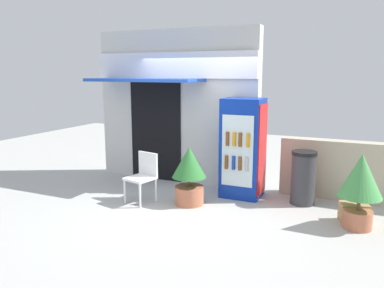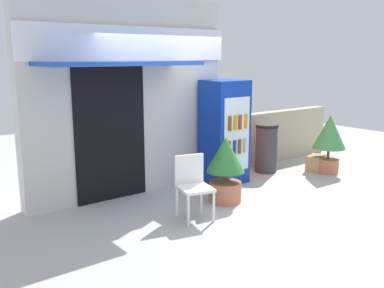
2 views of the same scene
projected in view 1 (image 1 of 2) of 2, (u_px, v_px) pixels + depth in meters
name	position (u px, v px, depth m)	size (l,w,h in m)	color
ground	(173.00, 203.00, 6.66)	(16.00, 16.00, 0.00)	#B2B2AD
storefront_building	(175.00, 105.00, 7.81)	(3.45, 1.12, 3.07)	silver
drink_cooler	(243.00, 148.00, 6.87)	(0.72, 0.66, 1.78)	#0C2D9E
plastic_chair	(144.00, 174.00, 6.64)	(0.52, 0.53, 0.86)	white
potted_plant_near_shop	(189.00, 172.00, 6.50)	(0.58, 0.58, 1.00)	#BC6B4C
potted_plant_curbside	(360.00, 183.00, 5.45)	(0.62, 0.62, 1.10)	#BC6B4C
trash_bin	(303.00, 178.00, 6.53)	(0.43, 0.43, 0.92)	#38383D
stone_boundary_wall	(363.00, 173.00, 6.61)	(2.80, 0.23, 1.05)	#B7AD93
cardboard_box	(354.00, 213.00, 5.78)	(0.40, 0.27, 0.29)	tan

